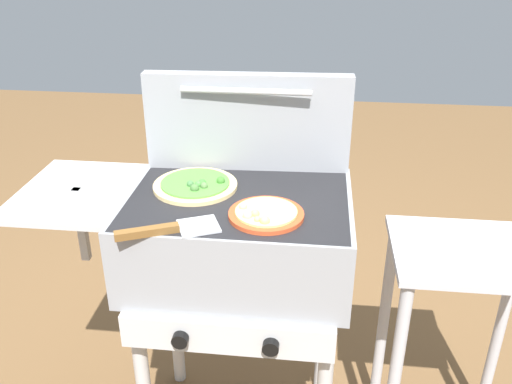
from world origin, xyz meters
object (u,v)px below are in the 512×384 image
Objects in this scene: spatula at (169,229)px; grill at (234,242)px; pizza_veggie at (196,185)px; prep_table at (459,313)px; pizza_cheese at (265,214)px.

grill is at bearing 57.26° from spatula.
pizza_veggie is 0.32× the size of prep_table.
grill is at bearing -179.63° from prep_table.
pizza_cheese is 0.77× the size of spatula.
pizza_veggie is 0.26m from spatula.
spatula is at bearing -155.85° from pizza_cheese.
pizza_cheese is 0.26× the size of prep_table.
pizza_veggie is at bearing 144.84° from pizza_cheese.
grill is 0.70m from prep_table.
grill is at bearing -23.94° from pizza_veggie.
spatula is 0.34× the size of prep_table.
spatula is (-0.23, -0.10, -0.00)m from pizza_cheese.
prep_table is (0.81, 0.21, -0.36)m from spatula.
pizza_cheese reaches higher than grill.
grill is at bearing 134.64° from pizza_cheese.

